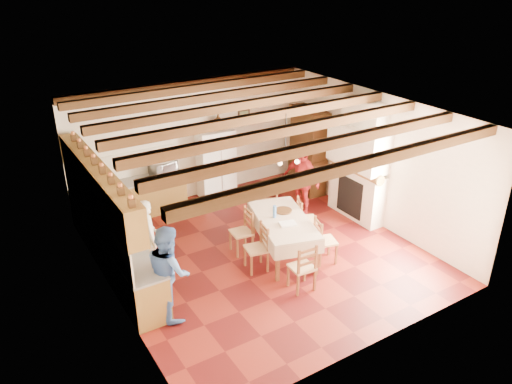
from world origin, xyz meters
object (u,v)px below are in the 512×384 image
chair_end_far (270,209)px  person_woman_blue (169,272)px  chair_right_far (307,219)px  person_man (149,238)px  person_woman_red (301,180)px  microwave (163,168)px  dining_table (283,222)px  chair_left_far (241,232)px  chair_right_near (325,240)px  refrigerator (215,163)px  hutch (308,150)px  chair_left_near (256,248)px  chair_end_near (302,266)px

chair_end_far → person_woman_blue: person_woman_blue is taller
chair_right_far → person_man: size_ratio=0.60×
person_woman_red → microwave: person_woman_red is taller
chair_end_far → person_woman_red: (1.00, 0.20, 0.39)m
dining_table → chair_left_far: 0.90m
chair_left_far → chair_right_near: same height
chair_right_far → chair_end_far: (-0.41, 0.83, 0.00)m
refrigerator → person_woman_red: 2.34m
refrigerator → microwave: bearing=-173.3°
dining_table → chair_end_far: chair_end_far is taller
hutch → chair_left_far: bearing=-143.2°
person_man → chair_left_near: bearing=-111.0°
chair_end_far → chair_right_far: bearing=-36.6°
chair_left_near → person_man: (-1.81, 0.92, 0.31)m
refrigerator → person_woman_blue: (-2.86, -3.84, -0.05)m
chair_left_near → hutch: bearing=139.2°
chair_left_far → chair_right_near: size_ratio=1.00×
hutch → dining_table: (-2.38, -2.34, -0.34)m
chair_end_near → person_man: 2.91m
person_man → microwave: bearing=-22.3°
chair_end_far → microwave: 2.75m
hutch → person_woman_blue: 5.83m
chair_end_near → person_man: size_ratio=0.60×
hutch → chair_left_far: hutch is taller
chair_left_far → refrigerator: bearing=168.4°
hutch → chair_end_near: (-2.75, -3.49, -0.61)m
chair_right_near → chair_end_far: size_ratio=1.00×
person_man → refrigerator: bearing=-41.1°
chair_left_far → person_woman_blue: 2.31m
person_man → person_woman_blue: person_woman_blue is taller
chair_right_far → chair_end_near: 1.84m
chair_end_far → person_woman_red: person_woman_red is taller
person_woman_red → microwave: bearing=-141.2°
chair_left_near → chair_left_far: 0.71m
dining_table → chair_right_far: size_ratio=2.19×
chair_right_near → chair_left_near: bearing=86.8°
chair_left_far → person_woman_red: person_woman_red is taller
refrigerator → person_woman_red: (1.22, -2.00, -0.02)m
chair_end_near → chair_end_far: same height
chair_left_near → person_woman_red: (2.14, 1.46, 0.39)m
person_woman_red → chair_left_near: bearing=-70.0°
chair_left_far → microwave: size_ratio=1.61×
person_man → dining_table: bearing=-100.5°
chair_right_near → microwave: 4.33m
dining_table → chair_left_far: chair_left_far is taller
hutch → chair_right_far: size_ratio=2.28×
chair_right_near → person_woman_red: (0.81, 1.94, 0.39)m
dining_table → chair_left_near: bearing=-167.4°
refrigerator → chair_end_far: refrigerator is taller
chair_left_far → person_woman_red: (2.07, 0.76, 0.39)m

